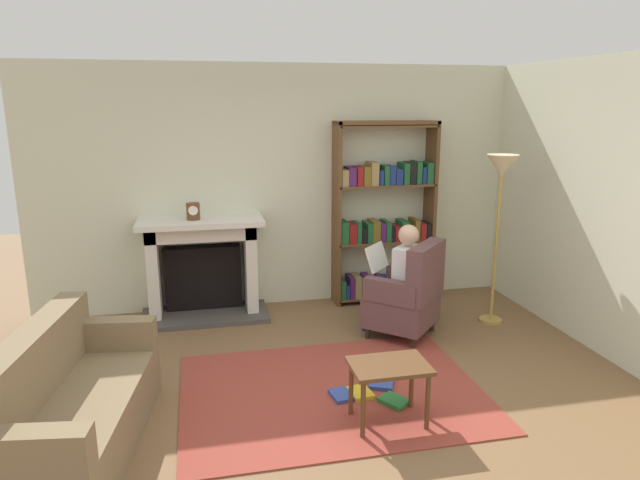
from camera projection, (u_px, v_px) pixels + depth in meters
name	position (u px, v px, depth m)	size (l,w,h in m)	color
ground	(341.00, 411.00, 4.28)	(14.00, 14.00, 0.00)	brown
back_wall	(286.00, 187.00, 6.38)	(5.60, 0.10, 2.70)	beige
side_wall_right	(565.00, 197.00, 5.70)	(0.10, 5.20, 2.70)	beige
area_rug	(332.00, 391.00, 4.56)	(2.40, 1.80, 0.01)	#963B2E
fireplace	(203.00, 264.00, 6.12)	(1.35, 0.64, 1.09)	#4C4742
mantel_clock	(193.00, 211.00, 5.87)	(0.14, 0.14, 0.18)	brown
bookshelf	(384.00, 219.00, 6.49)	(1.17, 0.32, 2.09)	brown
armchair_reading	(408.00, 296.00, 5.58)	(0.89, 0.89, 0.97)	#331E14
seated_reader	(398.00, 275.00, 5.59)	(0.59, 0.58, 1.14)	white
sofa_floral	(69.00, 409.00, 3.71)	(0.96, 1.79, 0.85)	#826C4C
side_table	(389.00, 373.00, 4.04)	(0.56, 0.39, 0.47)	brown
scattered_books	(372.00, 391.00, 4.52)	(0.61, 0.61, 0.04)	#334CA5
floor_lamp	(501.00, 181.00, 5.69)	(0.32, 0.32, 1.78)	#B7933F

